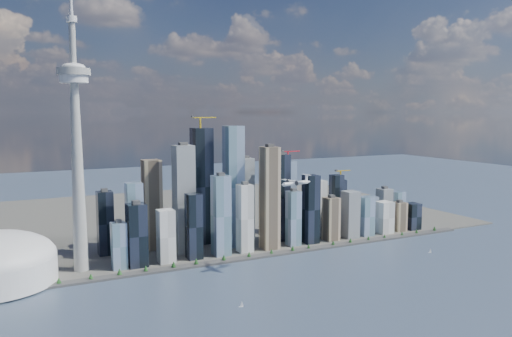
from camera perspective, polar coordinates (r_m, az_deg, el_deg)
name	(u,v)px	position (r m, az deg, el deg)	size (l,w,h in m)	color
ground	(317,303)	(784.23, 6.98, -14.96)	(4000.00, 4000.00, 0.00)	#2D3A50
seawall	(247,258)	(990.50, -1.08, -10.20)	(1100.00, 22.00, 4.00)	#383838
land	(177,216)	(1399.06, -8.97, -5.35)	(1400.00, 900.00, 3.00)	#4C4C47
shoreline_trees	(247,255)	(988.58, -1.08, -9.82)	(960.53, 7.20, 8.80)	#3F2D1E
skyscraper_cluster	(255,206)	(1071.86, -0.17, -4.30)	(736.00, 142.00, 275.51)	black
needle_tower	(76,141)	(926.47, -19.84, 2.98)	(56.00, 56.00, 550.50)	gray
airplane	(296,183)	(880.97, 4.60, -1.61)	(68.24, 60.74, 16.75)	silver
sailboat_west	(241,305)	(762.03, -1.67, -15.31)	(7.19, 3.62, 10.01)	white
sailboat_east	(430,251)	(1093.08, 19.29, -8.90)	(7.09, 3.27, 9.82)	white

